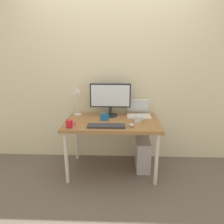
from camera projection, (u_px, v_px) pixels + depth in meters
ground_plane at (112, 170)px, 2.81m from camera, size 6.00×6.00×0.00m
back_wall at (113, 72)px, 2.87m from camera, size 4.40×0.04×2.60m
desk at (112, 126)px, 2.64m from camera, size 1.20×0.73×0.71m
monitor at (110, 98)px, 2.77m from camera, size 0.56×0.20×0.45m
laptop at (138, 112)px, 2.83m from camera, size 0.32×0.29×0.22m
desk_lamp at (76, 94)px, 2.78m from camera, size 0.11×0.16×0.44m
keyboard at (106, 126)px, 2.40m from camera, size 0.44×0.14×0.02m
mouse at (132, 125)px, 2.41m from camera, size 0.06×0.09×0.03m
coffee_mug at (69, 124)px, 2.37m from camera, size 0.11×0.08×0.09m
glass_cup at (138, 119)px, 2.57m from camera, size 0.12×0.09×0.08m
photo_frame at (104, 117)px, 2.62m from camera, size 0.11×0.02×0.09m
computer_tower at (143, 154)px, 2.80m from camera, size 0.18×0.36×0.42m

